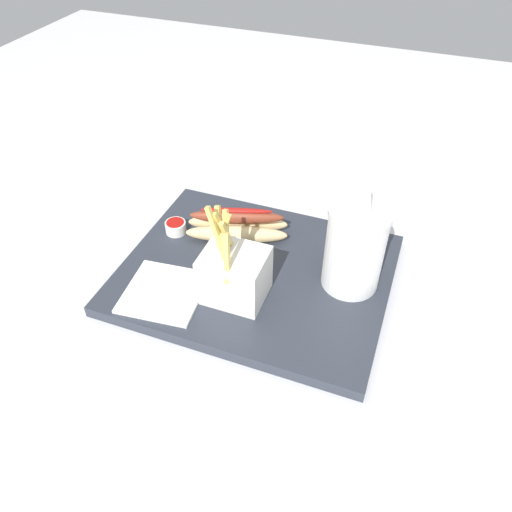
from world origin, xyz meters
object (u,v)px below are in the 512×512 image
Objects in this scene: soda_cup at (355,248)px; ketchup_cup_1 at (340,233)px; napkin_stack at (164,292)px; ketchup_cup_2 at (176,227)px; hot_dog_1 at (237,226)px; fries_basket at (234,274)px.

ketchup_cup_1 is (-0.04, 0.11, -0.06)m from soda_cup.
napkin_stack is at bearing -154.42° from soda_cup.
ketchup_cup_2 is 0.16m from napkin_stack.
napkin_stack is at bearing -69.61° from ketchup_cup_2.
napkin_stack is (-0.05, -0.18, -0.02)m from hot_dog_1.
hot_dog_1 is at bearing 167.75° from soda_cup.
ketchup_cup_1 is at bearing 57.78° from fries_basket.
ketchup_cup_2 is at bearing 176.91° from soda_cup.
soda_cup is at bearing -69.06° from ketchup_cup_1.
ketchup_cup_2 is 0.31× the size of napkin_stack.
soda_cup is at bearing -3.09° from ketchup_cup_2.
soda_cup reaches higher than ketchup_cup_2.
soda_cup reaches higher than ketchup_cup_1.
ketchup_cup_2 is at bearing 146.06° from fries_basket.
hot_dog_1 is at bearing -161.50° from ketchup_cup_1.
fries_basket reaches higher than ketchup_cup_1.
hot_dog_1 is (-0.21, 0.05, -0.05)m from soda_cup.
fries_basket is 0.23m from ketchup_cup_1.
fries_basket is 0.15m from hot_dog_1.
soda_cup reaches higher than napkin_stack.
hot_dog_1 is 0.18m from ketchup_cup_1.
soda_cup reaches higher than fries_basket.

